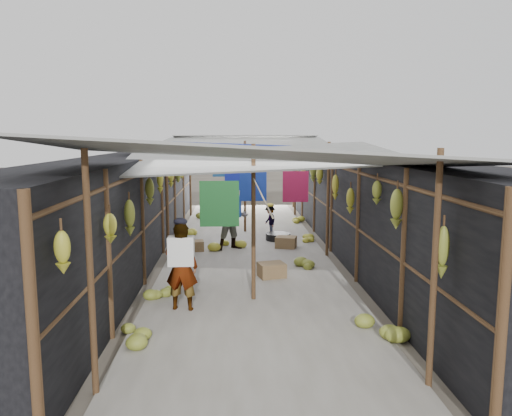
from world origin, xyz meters
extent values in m
plane|color=#6B6356|center=(0.00, 0.00, 0.00)|extent=(80.00, 80.00, 0.00)
cube|color=#9E998E|center=(0.00, 6.50, 0.01)|extent=(3.60, 16.00, 0.02)
cube|color=black|center=(-2.70, 6.50, 1.15)|extent=(1.40, 15.00, 2.30)
cube|color=black|center=(2.70, 6.50, 1.15)|extent=(1.40, 15.00, 2.30)
cube|color=olive|center=(0.40, 4.30, 0.15)|extent=(0.58, 0.51, 0.30)
cube|color=olive|center=(0.95, 6.86, 0.15)|extent=(0.57, 0.50, 0.29)
cube|color=olive|center=(-1.25, 6.62, 0.13)|extent=(0.45, 0.38, 0.26)
cylinder|color=black|center=(0.84, 7.77, 0.10)|extent=(0.66, 0.66, 0.20)
imported|color=white|center=(-1.14, 2.56, 0.70)|extent=(0.56, 0.42, 1.41)
imported|color=#1D4592|center=(-0.34, 6.75, 0.78)|extent=(0.93, 0.84, 1.57)
imported|color=#4B4541|center=(0.68, 8.60, 0.41)|extent=(0.45, 0.60, 0.82)
cylinder|color=brown|center=(-1.80, 0.00, 1.30)|extent=(0.07, 0.07, 2.60)
cylinder|color=brown|center=(1.80, 0.00, 1.30)|extent=(0.07, 0.07, 2.60)
cylinder|color=brown|center=(0.00, 3.00, 1.30)|extent=(0.07, 0.07, 2.60)
cylinder|color=brown|center=(-1.80, 6.00, 1.30)|extent=(0.07, 0.07, 2.60)
cylinder|color=brown|center=(1.80, 6.00, 1.30)|extent=(0.07, 0.07, 2.60)
cylinder|color=brown|center=(0.00, 9.00, 1.30)|extent=(0.07, 0.07, 2.60)
cylinder|color=brown|center=(-1.80, 12.00, 1.30)|extent=(0.07, 0.07, 2.60)
cylinder|color=brown|center=(1.80, 12.00, 1.30)|extent=(0.07, 0.07, 2.60)
cube|color=#989893|center=(0.00, 1.00, 2.50)|extent=(5.21, 3.19, 0.52)
cube|color=#989893|center=(0.20, 4.20, 2.35)|extent=(5.23, 3.73, 0.50)
cube|color=navy|center=(-0.10, 7.50, 2.45)|extent=(5.40, 3.60, 0.41)
cube|color=#989893|center=(0.00, 10.80, 2.55)|extent=(5.37, 3.66, 0.27)
cube|color=#989893|center=(0.10, 13.20, 2.65)|extent=(5.00, 1.99, 0.24)
cylinder|color=brown|center=(-2.00, 6.50, 2.05)|extent=(0.06, 15.00, 0.06)
cylinder|color=brown|center=(2.00, 6.50, 2.05)|extent=(0.06, 15.00, 0.06)
cylinder|color=gray|center=(0.00, 6.50, 2.05)|extent=(0.02, 15.00, 0.02)
cube|color=#AC1A49|center=(0.88, 4.55, 1.75)|extent=(0.50, 0.03, 0.60)
cube|color=#1B29B5|center=(-0.18, 6.70, 1.75)|extent=(0.70, 0.03, 0.60)
cube|color=#2A7E3A|center=(-0.54, 2.49, 1.70)|extent=(0.60, 0.03, 0.70)
cube|color=white|center=(0.33, 9.68, 1.77)|extent=(0.60, 0.03, 0.55)
cube|color=#1A38AC|center=(0.08, 5.13, 1.72)|extent=(0.55, 0.03, 0.65)
cube|color=#1E518E|center=(-0.66, 10.82, 1.75)|extent=(0.65, 0.03, 0.60)
ellipsoid|color=#ACA92C|center=(-1.88, -0.55, 1.67)|extent=(0.15, 0.13, 0.41)
ellipsoid|color=#ACA92C|center=(-1.88, 1.21, 1.57)|extent=(0.17, 0.14, 0.39)
ellipsoid|color=olive|center=(-1.88, 2.39, 1.51)|extent=(0.16, 0.14, 0.56)
ellipsoid|color=olive|center=(-1.88, 4.24, 1.69)|extent=(0.17, 0.14, 0.52)
ellipsoid|color=#ACA92C|center=(-1.88, 5.58, 1.78)|extent=(0.14, 0.12, 0.54)
ellipsoid|color=#ACA92C|center=(-1.88, 7.41, 1.71)|extent=(0.16, 0.13, 0.53)
ellipsoid|color=olive|center=(-1.88, 9.01, 1.61)|extent=(0.19, 0.16, 0.37)
ellipsoid|color=#ACA92C|center=(-1.88, 10.05, 1.67)|extent=(0.14, 0.12, 0.49)
ellipsoid|color=olive|center=(-1.88, 11.57, 1.60)|extent=(0.18, 0.15, 0.37)
ellipsoid|color=olive|center=(-1.88, 13.24, 1.59)|extent=(0.17, 0.15, 0.38)
ellipsoid|color=olive|center=(1.88, 0.01, 1.50)|extent=(0.14, 0.12, 0.58)
ellipsoid|color=olive|center=(1.88, 1.53, 1.74)|extent=(0.18, 0.15, 0.56)
ellipsoid|color=olive|center=(1.88, 2.48, 1.86)|extent=(0.15, 0.13, 0.38)
ellipsoid|color=#ACA92C|center=(1.88, 4.20, 1.50)|extent=(0.16, 0.13, 0.51)
ellipsoid|color=#ACA92C|center=(1.88, 5.60, 1.62)|extent=(0.15, 0.13, 0.57)
ellipsoid|color=#ACA92C|center=(1.88, 7.60, 1.71)|extent=(0.19, 0.16, 0.44)
ellipsoid|color=olive|center=(1.88, 8.65, 1.75)|extent=(0.19, 0.16, 0.58)
ellipsoid|color=#ACA92C|center=(1.88, 10.58, 1.63)|extent=(0.18, 0.15, 0.57)
ellipsoid|color=#ACA92C|center=(1.88, 12.18, 1.65)|extent=(0.17, 0.14, 0.38)
ellipsoid|color=#ACA92C|center=(1.88, 13.14, 1.77)|extent=(0.18, 0.15, 0.38)
ellipsoid|color=#ACA92C|center=(1.70, 10.53, 0.13)|extent=(0.50, 0.43, 0.25)
ellipsoid|color=#ACA92C|center=(1.59, 7.65, 0.12)|extent=(0.46, 0.39, 0.23)
ellipsoid|color=#ACA92C|center=(-0.46, 6.92, 0.17)|extent=(0.68, 0.58, 0.34)
ellipsoid|color=olive|center=(-1.60, 3.41, 0.17)|extent=(0.69, 0.59, 0.34)
ellipsoid|color=#ACA92C|center=(-1.64, 8.65, 0.13)|extent=(0.50, 0.43, 0.25)
ellipsoid|color=olive|center=(-1.29, 11.39, 0.11)|extent=(0.45, 0.38, 0.23)
ellipsoid|color=olive|center=(1.28, 4.93, 0.12)|extent=(0.49, 0.41, 0.24)
ellipsoid|color=olive|center=(1.66, 1.43, 0.14)|extent=(0.57, 0.48, 0.29)
ellipsoid|color=olive|center=(-1.62, 1.39, 0.16)|extent=(0.64, 0.55, 0.32)
camera|label=1|loc=(-0.32, -5.04, 2.72)|focal=35.00mm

